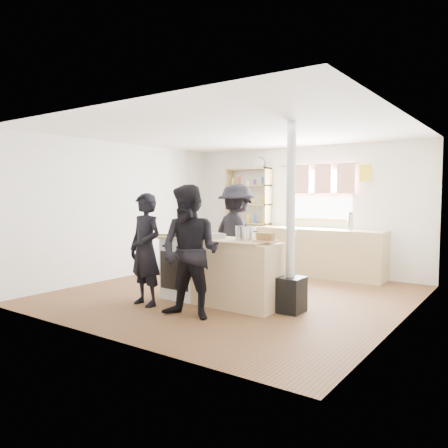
{
  "coord_description": "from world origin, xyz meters",
  "views": [
    {
      "loc": [
        3.75,
        -5.54,
        1.57
      ],
      "look_at": [
        -0.1,
        -0.1,
        1.1
      ],
      "focal_mm": 35.0,
      "sensor_mm": 36.0,
      "label": 1
    }
  ],
  "objects_px": {
    "flue_heater": "(290,263)",
    "person_far": "(237,236)",
    "person_near_right": "(190,252)",
    "skillet_greens": "(178,234)",
    "bread_board": "(265,238)",
    "thermos": "(350,222)",
    "roast_tray": "(213,235)",
    "stockpot_stove": "(199,230)",
    "cooking_island": "(220,271)",
    "person_near_left": "(145,249)",
    "stockpot_counter": "(246,233)"
  },
  "relations": [
    {
      "from": "skillet_greens",
      "to": "flue_heater",
      "type": "bearing_deg",
      "value": 8.66
    },
    {
      "from": "thermos",
      "to": "flue_heater",
      "type": "distance_m",
      "value": 2.65
    },
    {
      "from": "roast_tray",
      "to": "person_far",
      "type": "bearing_deg",
      "value": 104.87
    },
    {
      "from": "stockpot_counter",
      "to": "cooking_island",
      "type": "bearing_deg",
      "value": -173.86
    },
    {
      "from": "cooking_island",
      "to": "flue_heater",
      "type": "relative_size",
      "value": 0.79
    },
    {
      "from": "skillet_greens",
      "to": "stockpot_stove",
      "type": "height_order",
      "value": "stockpot_stove"
    },
    {
      "from": "stockpot_counter",
      "to": "person_near_right",
      "type": "distance_m",
      "value": 0.93
    },
    {
      "from": "stockpot_stove",
      "to": "person_near_right",
      "type": "xyz_separation_m",
      "value": [
        0.62,
        -0.95,
        -0.18
      ]
    },
    {
      "from": "thermos",
      "to": "person_near_left",
      "type": "relative_size",
      "value": 0.2
    },
    {
      "from": "cooking_island",
      "to": "flue_heater",
      "type": "height_order",
      "value": "flue_heater"
    },
    {
      "from": "cooking_island",
      "to": "bread_board",
      "type": "relative_size",
      "value": 7.01
    },
    {
      "from": "roast_tray",
      "to": "stockpot_counter",
      "type": "xyz_separation_m",
      "value": [
        0.53,
        0.05,
        0.06
      ]
    },
    {
      "from": "roast_tray",
      "to": "person_near_right",
      "type": "bearing_deg",
      "value": -72.42
    },
    {
      "from": "stockpot_stove",
      "to": "stockpot_counter",
      "type": "relative_size",
      "value": 0.86
    },
    {
      "from": "bread_board",
      "to": "flue_heater",
      "type": "xyz_separation_m",
      "value": [
        0.28,
        0.18,
        -0.32
      ]
    },
    {
      "from": "stockpot_counter",
      "to": "bread_board",
      "type": "bearing_deg",
      "value": -10.5
    },
    {
      "from": "roast_tray",
      "to": "stockpot_stove",
      "type": "xyz_separation_m",
      "value": [
        -0.36,
        0.13,
        0.05
      ]
    },
    {
      "from": "stockpot_stove",
      "to": "skillet_greens",
      "type": "bearing_deg",
      "value": -132.17
    },
    {
      "from": "thermos",
      "to": "roast_tray",
      "type": "bearing_deg",
      "value": -110.47
    },
    {
      "from": "bread_board",
      "to": "stockpot_stove",
      "type": "bearing_deg",
      "value": 173.32
    },
    {
      "from": "thermos",
      "to": "flue_heater",
      "type": "height_order",
      "value": "flue_heater"
    },
    {
      "from": "skillet_greens",
      "to": "flue_heater",
      "type": "relative_size",
      "value": 0.17
    },
    {
      "from": "skillet_greens",
      "to": "stockpot_counter",
      "type": "bearing_deg",
      "value": 7.71
    },
    {
      "from": "cooking_island",
      "to": "bread_board",
      "type": "height_order",
      "value": "bread_board"
    },
    {
      "from": "bread_board",
      "to": "flue_heater",
      "type": "height_order",
      "value": "flue_heater"
    },
    {
      "from": "cooking_island",
      "to": "stockpot_counter",
      "type": "bearing_deg",
      "value": 6.14
    },
    {
      "from": "stockpot_stove",
      "to": "stockpot_counter",
      "type": "distance_m",
      "value": 0.89
    },
    {
      "from": "skillet_greens",
      "to": "roast_tray",
      "type": "height_order",
      "value": "roast_tray"
    },
    {
      "from": "skillet_greens",
      "to": "person_near_right",
      "type": "bearing_deg",
      "value": -41.11
    },
    {
      "from": "skillet_greens",
      "to": "person_near_left",
      "type": "height_order",
      "value": "person_near_left"
    },
    {
      "from": "thermos",
      "to": "person_near_left",
      "type": "distance_m",
      "value": 3.86
    },
    {
      "from": "person_near_right",
      "to": "person_far",
      "type": "bearing_deg",
      "value": 97.38
    },
    {
      "from": "bread_board",
      "to": "cooking_island",
      "type": "bearing_deg",
      "value": 178.42
    },
    {
      "from": "stockpot_stove",
      "to": "person_near_right",
      "type": "relative_size",
      "value": 0.15
    },
    {
      "from": "thermos",
      "to": "person_near_right",
      "type": "height_order",
      "value": "person_near_right"
    },
    {
      "from": "thermos",
      "to": "flue_heater",
      "type": "bearing_deg",
      "value": -87.44
    },
    {
      "from": "person_near_left",
      "to": "person_near_right",
      "type": "height_order",
      "value": "person_near_right"
    },
    {
      "from": "bread_board",
      "to": "person_near_left",
      "type": "bearing_deg",
      "value": -156.62
    },
    {
      "from": "roast_tray",
      "to": "person_near_right",
      "type": "height_order",
      "value": "person_near_right"
    },
    {
      "from": "flue_heater",
      "to": "person_near_left",
      "type": "height_order",
      "value": "flue_heater"
    },
    {
      "from": "thermos",
      "to": "flue_heater",
      "type": "relative_size",
      "value": 0.12
    },
    {
      "from": "bread_board",
      "to": "person_near_right",
      "type": "relative_size",
      "value": 0.17
    },
    {
      "from": "cooking_island",
      "to": "bread_board",
      "type": "xyz_separation_m",
      "value": [
        0.76,
        -0.02,
        0.51
      ]
    },
    {
      "from": "stockpot_counter",
      "to": "person_near_right",
      "type": "bearing_deg",
      "value": -107.18
    },
    {
      "from": "skillet_greens",
      "to": "flue_heater",
      "type": "distance_m",
      "value": 1.76
    },
    {
      "from": "stockpot_stove",
      "to": "bread_board",
      "type": "relative_size",
      "value": 0.88
    },
    {
      "from": "person_near_left",
      "to": "thermos",
      "type": "bearing_deg",
      "value": 70.26
    },
    {
      "from": "skillet_greens",
      "to": "bread_board",
      "type": "relative_size",
      "value": 1.5
    },
    {
      "from": "person_far",
      "to": "person_near_left",
      "type": "bearing_deg",
      "value": 97.87
    },
    {
      "from": "flue_heater",
      "to": "person_far",
      "type": "xyz_separation_m",
      "value": [
        -1.43,
        0.88,
        0.21
      ]
    }
  ]
}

